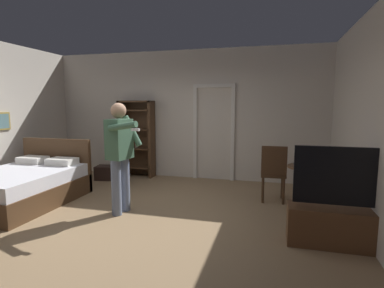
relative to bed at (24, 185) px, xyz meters
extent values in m
plane|color=#997A56|center=(2.12, -0.11, -0.30)|extent=(6.90, 6.90, 0.00)
cube|color=silver|center=(2.12, 2.57, 1.14)|extent=(6.51, 0.12, 2.89)
cube|color=#B2933F|center=(-1.00, 0.57, 1.06)|extent=(0.03, 0.41, 0.34)
cube|color=slate|center=(-0.98, 0.57, 1.06)|extent=(0.01, 0.35, 0.28)
cube|color=silver|center=(5.32, -0.11, 1.14)|extent=(0.12, 5.47, 2.89)
cube|color=white|center=(2.41, 2.49, 0.72)|extent=(0.08, 0.08, 2.05)
cube|color=white|center=(3.26, 2.49, 0.72)|extent=(0.08, 0.08, 2.05)
cube|color=white|center=(2.83, 2.49, 1.79)|extent=(0.93, 0.08, 0.08)
cube|color=#4C331E|center=(0.00, -0.08, -0.13)|extent=(1.50, 1.95, 0.35)
cube|color=white|center=(0.00, -0.08, 0.16)|extent=(1.44, 1.89, 0.22)
cube|color=#4C331E|center=(0.00, 0.86, 0.21)|extent=(1.50, 0.08, 1.02)
cube|color=white|center=(-0.33, 0.60, 0.33)|extent=(0.50, 0.34, 0.12)
cube|color=white|center=(0.33, 0.60, 0.33)|extent=(0.50, 0.34, 0.12)
cube|color=#4C331E|center=(0.66, 2.31, 0.58)|extent=(0.06, 0.32, 1.77)
cube|color=#4C331E|center=(1.41, 2.31, 0.58)|extent=(0.06, 0.32, 1.77)
cube|color=#4C331E|center=(1.04, 2.31, 1.45)|extent=(0.82, 0.32, 0.04)
cube|color=#4C331E|center=(1.04, 2.46, 0.58)|extent=(0.82, 0.02, 1.77)
cube|color=#4C331E|center=(1.04, 2.31, -0.08)|extent=(0.76, 0.32, 0.03)
cube|color=#4C331E|center=(1.04, 2.31, 0.36)|extent=(0.76, 0.32, 0.03)
cylinder|color=gray|center=(1.03, 2.31, 0.43)|extent=(0.06, 0.06, 0.10)
cube|color=#4C331E|center=(1.04, 2.31, 0.80)|extent=(0.76, 0.32, 0.03)
cube|color=#4C331E|center=(1.04, 2.31, 1.25)|extent=(0.76, 0.32, 0.03)
cube|color=brown|center=(4.96, -0.35, -0.07)|extent=(1.29, 0.40, 0.46)
cube|color=black|center=(4.96, -0.37, 0.55)|extent=(1.18, 0.05, 0.69)
cube|color=#5940AC|center=(4.96, -0.34, 0.55)|extent=(1.12, 0.01, 0.63)
cylinder|color=brown|center=(4.64, 0.96, 0.03)|extent=(0.08, 0.08, 0.67)
cylinder|color=brown|center=(4.64, 0.96, -0.29)|extent=(0.35, 0.35, 0.03)
cylinder|color=brown|center=(4.64, 0.96, 0.38)|extent=(0.58, 0.58, 0.03)
cube|color=black|center=(4.61, 0.96, 0.41)|extent=(0.32, 0.22, 0.02)
cube|color=black|center=(4.61, 0.84, 0.52)|extent=(0.32, 0.20, 0.06)
cube|color=navy|center=(4.61, 0.84, 0.52)|extent=(0.29, 0.17, 0.05)
cylinder|color=#143F1B|center=(4.78, 0.88, 0.51)|extent=(0.06, 0.06, 0.23)
cylinder|color=#143F1B|center=(4.78, 0.88, 0.65)|extent=(0.03, 0.03, 0.06)
cylinder|color=#4C331E|center=(4.30, 1.40, -0.08)|extent=(0.04, 0.04, 0.45)
cylinder|color=#4C331E|center=(3.96, 1.39, -0.08)|extent=(0.04, 0.04, 0.45)
cylinder|color=#4C331E|center=(4.31, 1.06, -0.08)|extent=(0.04, 0.04, 0.45)
cylinder|color=#4C331E|center=(3.97, 1.05, -0.08)|extent=(0.04, 0.04, 0.45)
cube|color=#4C331E|center=(4.14, 1.23, 0.17)|extent=(0.44, 0.44, 0.04)
cube|color=#4C331E|center=(4.14, 1.06, 0.44)|extent=(0.42, 0.06, 0.50)
cylinder|color=slate|center=(1.87, 0.10, 0.12)|extent=(0.15, 0.15, 0.86)
cylinder|color=slate|center=(1.84, -0.11, 0.12)|extent=(0.15, 0.15, 0.86)
cube|color=#3F664C|center=(1.85, -0.01, 0.85)|extent=(0.32, 0.42, 0.61)
sphere|color=tan|center=(1.85, -0.01, 1.29)|extent=(0.23, 0.23, 0.23)
cylinder|color=#3F664C|center=(1.98, 0.19, 0.97)|extent=(0.34, 0.14, 0.49)
cylinder|color=#3F664C|center=(2.05, -0.26, 1.07)|extent=(0.49, 0.17, 0.16)
cube|color=white|center=(2.28, -0.32, 1.03)|extent=(0.12, 0.06, 0.04)
cube|color=black|center=(0.54, 1.85, -0.15)|extent=(0.58, 0.44, 0.31)
camera|label=1|loc=(4.11, -4.12, 1.37)|focal=28.26mm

